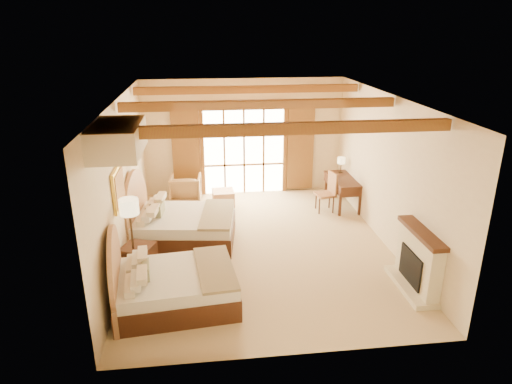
{
  "coord_description": "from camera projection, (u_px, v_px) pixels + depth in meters",
  "views": [
    {
      "loc": [
        -1.15,
        -8.83,
        4.56
      ],
      "look_at": [
        -0.06,
        0.2,
        1.19
      ],
      "focal_mm": 32.0,
      "sensor_mm": 36.0,
      "label": 1
    }
  ],
  "objects": [
    {
      "name": "french_doors",
      "position": [
        244.0,
        150.0,
        12.7
      ],
      "size": [
        3.95,
        0.08,
        2.6
      ],
      "color": "white",
      "rests_on": "ground"
    },
    {
      "name": "wall_right",
      "position": [
        388.0,
        172.0,
        9.69
      ],
      "size": [
        0.0,
        7.0,
        7.0
      ],
      "primitive_type": "plane",
      "rotation": [
        1.57,
        0.0,
        -1.57
      ],
      "color": "beige",
      "rests_on": "ground"
    },
    {
      "name": "floor",
      "position": [
        260.0,
        246.0,
        9.93
      ],
      "size": [
        7.0,
        7.0,
        0.0
      ],
      "primitive_type": "plane",
      "color": "tan",
      "rests_on": "ground"
    },
    {
      "name": "fireplace",
      "position": [
        417.0,
        263.0,
        8.19
      ],
      "size": [
        0.46,
        1.4,
        1.16
      ],
      "color": "beige",
      "rests_on": "ground"
    },
    {
      "name": "wall_left",
      "position": [
        123.0,
        182.0,
        9.07
      ],
      "size": [
        0.0,
        7.0,
        7.0
      ],
      "primitive_type": "plane",
      "rotation": [
        1.57,
        0.0,
        1.57
      ],
      "color": "beige",
      "rests_on": "ground"
    },
    {
      "name": "bed_far",
      "position": [
        176.0,
        224.0,
        9.99
      ],
      "size": [
        2.38,
        1.91,
        1.44
      ],
      "rotation": [
        0.0,
        0.0,
        -0.13
      ],
      "color": "#3F2211",
      "rests_on": "floor"
    },
    {
      "name": "painting",
      "position": [
        119.0,
        187.0,
        8.32
      ],
      "size": [
        0.06,
        0.95,
        0.75
      ],
      "color": "yellow",
      "rests_on": "wall_left"
    },
    {
      "name": "ceiling_beams",
      "position": [
        260.0,
        105.0,
        8.87
      ],
      "size": [
        5.39,
        4.6,
        0.18
      ],
      "primitive_type": null,
      "color": "brown",
      "rests_on": "ceiling"
    },
    {
      "name": "ceiling",
      "position": [
        260.0,
        98.0,
        8.83
      ],
      "size": [
        7.0,
        7.0,
        0.0
      ],
      "primitive_type": "plane",
      "rotation": [
        3.14,
        0.0,
        0.0
      ],
      "color": "#B97637",
      "rests_on": "ground"
    },
    {
      "name": "bed_near",
      "position": [
        167.0,
        284.0,
        7.74
      ],
      "size": [
        2.17,
        1.72,
        1.33
      ],
      "rotation": [
        0.0,
        0.0,
        0.1
      ],
      "color": "#3F2211",
      "rests_on": "floor"
    },
    {
      "name": "wall_back",
      "position": [
        244.0,
        137.0,
        12.64
      ],
      "size": [
        5.5,
        0.0,
        5.5
      ],
      "primitive_type": "plane",
      "rotation": [
        1.57,
        0.0,
        0.0
      ],
      "color": "beige",
      "rests_on": "ground"
    },
    {
      "name": "ottoman",
      "position": [
        223.0,
        198.0,
        12.13
      ],
      "size": [
        0.59,
        0.59,
        0.41
      ],
      "primitive_type": "cube",
      "rotation": [
        0.0,
        0.0,
        0.05
      ],
      "color": "tan",
      "rests_on": "floor"
    },
    {
      "name": "desk_chair",
      "position": [
        326.0,
        199.0,
        11.72
      ],
      "size": [
        0.53,
        0.53,
        1.02
      ],
      "rotation": [
        0.0,
        0.0,
        0.2
      ],
      "color": "#93623F",
      "rests_on": "floor"
    },
    {
      "name": "canopy_valance",
      "position": [
        118.0,
        139.0,
        6.78
      ],
      "size": [
        0.7,
        1.4,
        0.45
      ],
      "primitive_type": "cube",
      "color": "beige",
      "rests_on": "ceiling"
    },
    {
      "name": "nightstand",
      "position": [
        139.0,
        261.0,
        8.64
      ],
      "size": [
        0.7,
        0.7,
        0.65
      ],
      "primitive_type": "cube",
      "rotation": [
        0.0,
        0.0,
        -0.37
      ],
      "color": "#3F2211",
      "rests_on": "floor"
    },
    {
      "name": "armchair",
      "position": [
        186.0,
        189.0,
        12.3
      ],
      "size": [
        0.86,
        0.88,
        0.75
      ],
      "primitive_type": "imported",
      "rotation": [
        0.0,
        0.0,
        -3.21
      ],
      "color": "#9E7748",
      "rests_on": "floor"
    },
    {
      "name": "desk",
      "position": [
        342.0,
        191.0,
        12.02
      ],
      "size": [
        0.67,
        1.45,
        0.77
      ],
      "rotation": [
        0.0,
        0.0,
        0.04
      ],
      "color": "#3F2211",
      "rests_on": "floor"
    },
    {
      "name": "floor_lamp",
      "position": [
        130.0,
        212.0,
        8.18
      ],
      "size": [
        0.34,
        0.34,
        1.63
      ],
      "color": "#372618",
      "rests_on": "floor"
    },
    {
      "name": "desk_lamp",
      "position": [
        341.0,
        161.0,
        12.26
      ],
      "size": [
        0.21,
        0.21,
        0.42
      ],
      "color": "#372618",
      "rests_on": "desk"
    }
  ]
}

